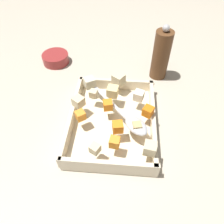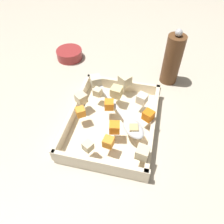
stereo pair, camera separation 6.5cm
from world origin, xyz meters
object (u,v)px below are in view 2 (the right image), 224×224
(serving_spoon, at_px, (131,125))
(small_prep_bowl, at_px, (70,54))
(baking_dish, at_px, (112,123))
(pepper_mill, at_px, (172,60))

(serving_spoon, distance_m, small_prep_bowl, 0.47)
(baking_dish, height_order, small_prep_bowl, baking_dish)
(serving_spoon, relative_size, small_prep_bowl, 2.03)
(baking_dish, bearing_deg, pepper_mill, 149.41)
(pepper_mill, height_order, small_prep_bowl, pepper_mill)
(baking_dish, height_order, serving_spoon, serving_spoon)
(serving_spoon, xyz_separation_m, pepper_mill, (-0.30, 0.09, 0.03))
(serving_spoon, relative_size, pepper_mill, 1.04)
(baking_dish, xyz_separation_m, serving_spoon, (0.03, 0.06, 0.05))
(serving_spoon, distance_m, pepper_mill, 0.31)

